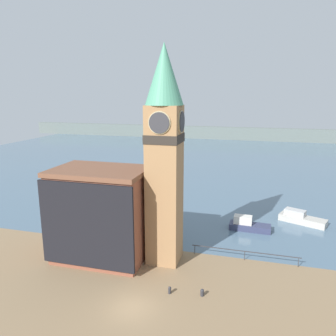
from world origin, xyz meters
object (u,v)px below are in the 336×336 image
boat_near (248,225)px  mooring_bollard_near (170,290)px  pier_building (101,214)px  mooring_bollard_far (202,292)px  boat_far (301,218)px  clock_tower (164,152)px

boat_near → mooring_bollard_near: size_ratio=7.89×
pier_building → mooring_bollard_near: 11.42m
pier_building → mooring_bollard_far: pier_building is taller
boat_near → boat_far: (7.29, 4.60, -0.03)m
boat_near → mooring_bollard_near: 18.19m
pier_building → mooring_bollard_near: size_ratio=14.71×
pier_building → boat_far: bearing=36.1°
clock_tower → pier_building: clock_tower is taller
clock_tower → boat_near: size_ratio=4.17×
mooring_bollard_near → pier_building: bearing=152.5°
clock_tower → pier_building: 10.07m
boat_far → mooring_bollard_near: (-13.84, -21.57, -0.28)m
boat_far → pier_building: bearing=-121.3°
pier_building → boat_near: bearing=37.7°
mooring_bollard_near → clock_tower: bearing=109.9°
boat_near → mooring_bollard_far: size_ratio=8.10×
boat_far → mooring_bollard_far: bearing=-94.5°
boat_far → clock_tower: bearing=-113.2°
pier_building → mooring_bollard_far: (12.17, -4.35, -4.81)m
boat_far → mooring_bollard_near: size_ratio=9.51×
boat_far → mooring_bollard_far: boat_far is taller
mooring_bollard_far → clock_tower: bearing=132.7°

